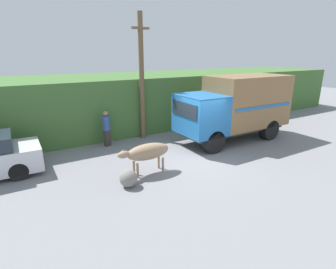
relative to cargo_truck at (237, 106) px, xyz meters
name	(u,v)px	position (x,y,z in m)	size (l,w,h in m)	color
ground_plane	(198,156)	(-3.08, -0.92, -1.81)	(60.00, 60.00, 0.00)	gray
hillside_embankment	(135,99)	(-3.08, 5.96, -0.26)	(32.00, 5.84, 3.11)	#426B33
cargo_truck	(237,106)	(0.00, 0.00, 0.00)	(6.15, 2.31, 3.31)	#2D2D2D
brown_cow	(147,152)	(-5.81, -1.32, -0.96)	(2.07, 0.62, 1.17)	#9E7F60
pedestrian_on_hill	(106,127)	(-6.14, 2.46, -0.85)	(0.49, 0.49, 1.76)	#38332D
utility_pole	(142,76)	(-4.02, 2.78, 1.45)	(0.90, 0.25, 6.32)	brown
roadside_rock	(128,178)	(-6.85, -1.95, -1.51)	(0.61, 0.61, 0.61)	gray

